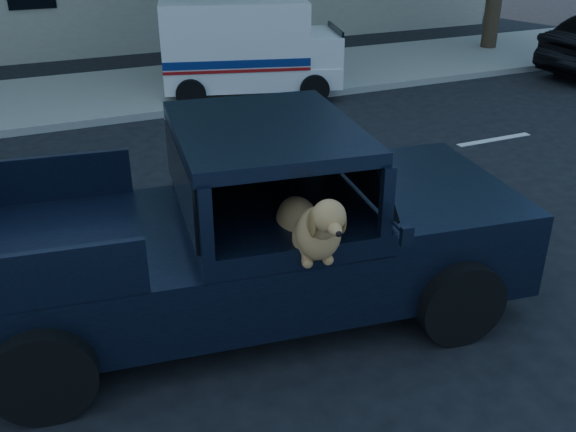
# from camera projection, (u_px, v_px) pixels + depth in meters

# --- Properties ---
(ground) EXTENTS (120.00, 120.00, 0.00)m
(ground) POSITION_uv_depth(u_px,v_px,m) (65.00, 364.00, 6.07)
(ground) COLOR black
(ground) RESTS_ON ground
(far_sidewalk) EXTENTS (60.00, 4.00, 0.15)m
(far_sidewalk) POSITION_uv_depth(u_px,v_px,m) (11.00, 105.00, 13.58)
(far_sidewalk) COLOR gray
(far_sidewalk) RESTS_ON ground
(lane_stripes) EXTENTS (21.60, 0.14, 0.01)m
(lane_stripes) POSITION_uv_depth(u_px,v_px,m) (176.00, 194.00, 9.59)
(lane_stripes) COLOR silver
(lane_stripes) RESTS_ON ground
(pickup_truck) EXTENTS (5.95, 3.29, 2.04)m
(pickup_truck) POSITION_uv_depth(u_px,v_px,m) (233.00, 254.00, 6.57)
(pickup_truck) COLOR black
(pickup_truck) RESTS_ON ground
(mail_truck) EXTENTS (4.14, 2.78, 2.09)m
(mail_truck) POSITION_uv_depth(u_px,v_px,m) (246.00, 55.00, 14.10)
(mail_truck) COLOR silver
(mail_truck) RESTS_ON ground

